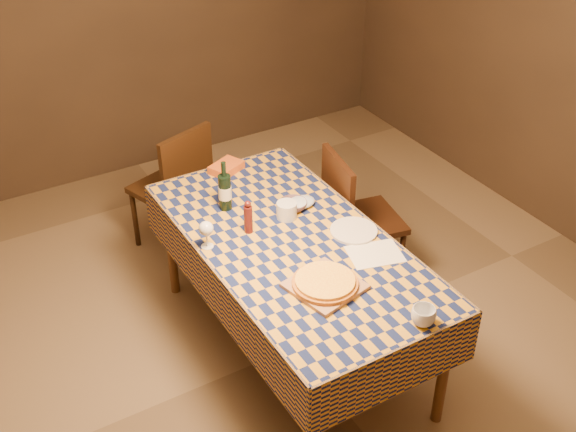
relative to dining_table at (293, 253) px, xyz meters
The scene contains 16 objects.
room 0.66m from the dining_table, ahead, with size 5.00×5.10×2.70m.
dining_table is the anchor object (origin of this frame).
cutting_board 0.42m from the dining_table, 98.80° to the right, with size 0.31×0.31×0.02m, color #9C6D49.
pizza 0.43m from the dining_table, 98.80° to the right, with size 0.42×0.42×0.03m.
pepper_mill 0.30m from the dining_table, 129.35° to the left, with size 0.05×0.05×0.19m.
bowl 0.33m from the dining_table, 58.74° to the left, with size 0.15×0.15×0.05m, color #5A414C.
wine_glass 0.48m from the dining_table, 155.77° to the left, with size 0.08×0.08×0.15m.
wine_bottle 0.52m from the dining_table, 109.21° to the left, with size 0.08×0.08×0.29m.
deli_tub 0.26m from the dining_table, 67.70° to the left, with size 0.11×0.11×0.09m, color silver.
takeout_container 0.84m from the dining_table, 88.22° to the left, with size 0.19×0.14×0.05m, color #B84E18.
white_plate 0.35m from the dining_table, 16.02° to the right, with size 0.25×0.25×0.01m, color silver.
tumbler 0.87m from the dining_table, 78.07° to the right, with size 0.11×0.11×0.09m, color silver.
flour_patch 0.44m from the dining_table, 45.81° to the right, with size 0.27×0.21×0.00m, color silver.
flour_bag 0.36m from the dining_table, 51.41° to the left, with size 0.17×0.12×0.05m, color #A8BBD8.
chair_far 1.26m from the dining_table, 96.81° to the left, with size 0.54×0.54×0.93m.
chair_right 0.76m from the dining_table, 28.55° to the left, with size 0.50×0.49×0.93m.
Camera 1 is at (-1.58, -2.63, 2.99)m, focal length 45.00 mm.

